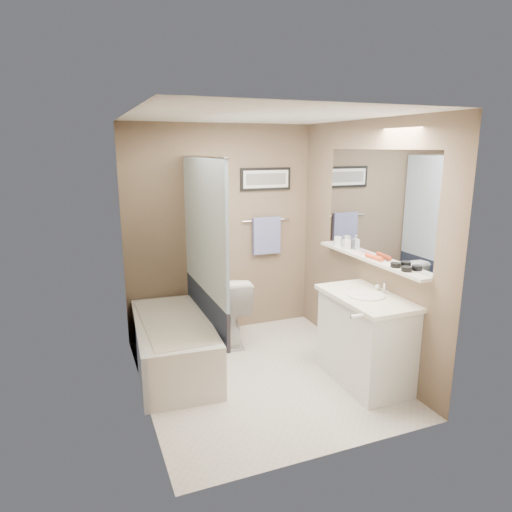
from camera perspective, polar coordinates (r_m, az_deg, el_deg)
name	(u,v)px	position (r m, az deg, el deg)	size (l,w,h in m)	color
ground	(262,375)	(4.54, 0.72, -14.70)	(2.50, 2.50, 0.00)	silver
ceiling	(263,118)	(4.01, 0.83, 16.89)	(2.20, 2.50, 0.04)	white
wall_back	(221,231)	(5.24, -4.36, 3.08)	(2.20, 0.04, 2.40)	brown
wall_front	(333,294)	(3.05, 9.64, -4.69)	(2.20, 0.04, 2.40)	brown
wall_left	(140,265)	(3.84, -14.30, -1.14)	(0.04, 2.50, 2.40)	brown
wall_right	(363,245)	(4.62, 13.26, 1.35)	(0.04, 2.50, 2.40)	brown
tile_surround	(132,274)	(4.37, -15.19, -2.15)	(0.02, 1.55, 2.00)	tan
curtain_rod	(202,157)	(4.35, -6.77, 12.18)	(0.02, 0.02, 1.55)	silver
curtain_upper	(204,226)	(4.41, -6.54, 3.70)	(0.03, 1.45, 1.28)	white
curtain_lower	(206,307)	(4.62, -6.27, -6.38)	(0.03, 1.45, 0.36)	#222B40
mirror	(376,204)	(4.44, 14.76, 6.28)	(0.02, 1.60, 1.00)	silver
shelf	(368,259)	(4.50, 13.80, -0.32)	(0.12, 1.60, 0.03)	silver
towel_bar	(266,220)	(5.40, 1.26, 4.50)	(0.02, 0.02, 0.60)	silver
towel	(267,235)	(5.41, 1.34, 2.58)	(0.34, 0.05, 0.44)	#98A1DD
art_frame	(266,179)	(5.36, 1.22, 9.60)	(0.62, 0.03, 0.26)	black
art_mat	(266,179)	(5.35, 1.28, 9.59)	(0.56, 0.00, 0.20)	white
art_image	(266,179)	(5.34, 1.29, 9.59)	(0.50, 0.00, 0.13)	#595959
door	(400,312)	(3.41, 17.61, -6.73)	(0.80, 0.02, 2.00)	silver
door_handle	(357,316)	(3.26, 12.48, -7.34)	(0.02, 0.02, 0.10)	silver
bathtub	(174,345)	(4.63, -10.27, -10.88)	(0.70, 1.50, 0.50)	silver
tub_rim	(172,321)	(4.53, -10.40, -8.00)	(0.56, 1.36, 0.02)	beige
toilet	(228,308)	(5.14, -3.51, -6.52)	(0.43, 0.76, 0.77)	silver
vanity	(365,341)	(4.39, 13.45, -10.27)	(0.50, 0.90, 0.80)	white
countertop	(367,298)	(4.24, 13.65, -5.08)	(0.54, 0.96, 0.04)	white
sink_basin	(366,295)	(4.23, 13.56, -4.74)	(0.34, 0.34, 0.01)	white
faucet_spout	(384,288)	(4.33, 15.77, -3.86)	(0.02, 0.02, 0.10)	silver
faucet_knob	(378,287)	(4.41, 14.97, -3.76)	(0.05, 0.05, 0.05)	white
candle_bowl_near	(407,269)	(4.07, 18.30, -1.55)	(0.09, 0.09, 0.04)	black
candle_bowl_far	(396,265)	(4.17, 17.06, -1.09)	(0.09, 0.09, 0.04)	black
hair_brush_front	(374,257)	(4.41, 14.55, -0.13)	(0.04, 0.04, 0.22)	#E1451F
pink_comb	(357,253)	(4.64, 12.50, 0.42)	(0.03, 0.16, 0.01)	pink
glass_jar	(338,241)	(4.92, 10.20, 1.82)	(0.08, 0.08, 0.10)	silver
soap_bottle	(346,242)	(4.78, 11.24, 1.70)	(0.06, 0.07, 0.14)	#999999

